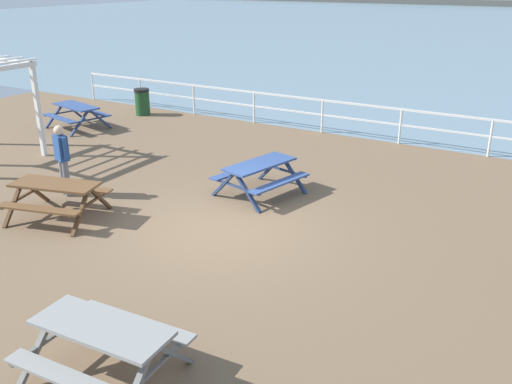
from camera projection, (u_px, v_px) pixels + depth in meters
ground_plane at (223, 232)px, 11.33m from camera, size 30.00×24.00×0.20m
seaward_railing at (360, 114)px, 17.24m from camera, size 23.07×0.07×1.08m
picnic_table_near_left at (56, 192)px, 11.54m from camera, size 2.13×1.92×0.80m
picnic_table_far_left at (260, 171)px, 12.78m from camera, size 1.88×2.10×0.80m
picnic_table_far_right at (76, 111)px, 18.40m from camera, size 2.08×1.86×0.80m
picnic_table_corner at (102, 339)px, 6.88m from camera, size 1.88×1.63×0.80m
visitor at (62, 156)px, 12.63m from camera, size 0.51×0.31×1.66m
litter_bin at (142, 102)px, 20.22m from camera, size 0.55×0.55×0.95m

